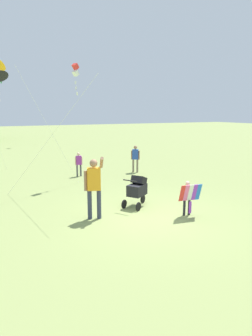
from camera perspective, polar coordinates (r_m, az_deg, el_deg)
ground_plane at (r=9.02m, az=4.39°, el=-9.10°), size 120.00×120.00×0.00m
child_with_butterfly_kite at (r=9.01m, az=11.75°, el=-5.06°), size 0.68×0.41×1.05m
person_adult_flyer at (r=8.52m, az=-6.16°, el=-2.93°), size 0.66×0.53×1.83m
stroller at (r=9.70m, az=2.18°, el=-3.91°), size 1.07×0.87×1.03m
kite_adult_black at (r=11.69m, az=-23.06°, el=15.65°), size 2.66×4.12×4.48m
kite_green_novelty at (r=12.83m, az=-9.75°, el=17.71°), size 2.66×1.47×4.99m
person_red_shirt at (r=14.35m, az=-9.04°, el=1.08°), size 0.37×0.16×1.15m
person_sitting_far at (r=15.08m, az=1.80°, el=2.18°), size 0.37×0.32×1.37m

